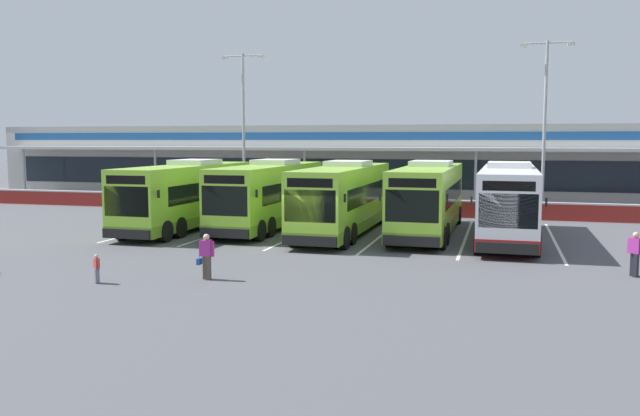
{
  "coord_description": "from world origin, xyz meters",
  "views": [
    {
      "loc": [
        7.93,
        -27.27,
        4.9
      ],
      "look_at": [
        -0.48,
        3.0,
        1.6
      ],
      "focal_mm": 36.73,
      "sensor_mm": 36.0,
      "label": 1
    }
  ],
  "objects_px": {
    "pedestrian_near_bin": "(635,253)",
    "lamp_post_centre": "(545,117)",
    "coach_bus_right_centre": "(428,200)",
    "pedestrian_child": "(97,268)",
    "lamp_post_west": "(244,120)",
    "coach_bus_centre": "(344,200)",
    "coach_bus_leftmost": "(188,196)",
    "coach_bus_rightmost": "(508,203)",
    "coach_bus_left_centre": "(270,196)",
    "pedestrian_with_handbag": "(206,255)"
  },
  "relations": [
    {
      "from": "coach_bus_leftmost",
      "to": "pedestrian_child",
      "type": "height_order",
      "value": "coach_bus_leftmost"
    },
    {
      "from": "coach_bus_centre",
      "to": "coach_bus_right_centre",
      "type": "height_order",
      "value": "same"
    },
    {
      "from": "pedestrian_near_bin",
      "to": "lamp_post_centre",
      "type": "relative_size",
      "value": 0.15
    },
    {
      "from": "coach_bus_left_centre",
      "to": "pedestrian_child",
      "type": "relative_size",
      "value": 12.12
    },
    {
      "from": "coach_bus_centre",
      "to": "lamp_post_centre",
      "type": "bearing_deg",
      "value": 46.25
    },
    {
      "from": "pedestrian_with_handbag",
      "to": "coach_bus_centre",
      "type": "bearing_deg",
      "value": 80.34
    },
    {
      "from": "coach_bus_right_centre",
      "to": "lamp_post_west",
      "type": "distance_m",
      "value": 18.46
    },
    {
      "from": "coach_bus_left_centre",
      "to": "coach_bus_right_centre",
      "type": "xyz_separation_m",
      "value": [
        8.72,
        -0.06,
        0.0
      ]
    },
    {
      "from": "coach_bus_right_centre",
      "to": "pedestrian_child",
      "type": "distance_m",
      "value": 17.68
    },
    {
      "from": "coach_bus_centre",
      "to": "lamp_post_centre",
      "type": "xyz_separation_m",
      "value": [
        10.36,
        10.82,
        4.5
      ]
    },
    {
      "from": "coach_bus_left_centre",
      "to": "lamp_post_west",
      "type": "bearing_deg",
      "value": 118.88
    },
    {
      "from": "coach_bus_leftmost",
      "to": "coach_bus_rightmost",
      "type": "height_order",
      "value": "same"
    },
    {
      "from": "lamp_post_west",
      "to": "lamp_post_centre",
      "type": "distance_m",
      "value": 20.63
    },
    {
      "from": "coach_bus_left_centre",
      "to": "coach_bus_rightmost",
      "type": "xyz_separation_m",
      "value": [
        12.68,
        -0.9,
        0.0
      ]
    },
    {
      "from": "coach_bus_centre",
      "to": "coach_bus_left_centre",
      "type": "bearing_deg",
      "value": 165.24
    },
    {
      "from": "coach_bus_right_centre",
      "to": "pedestrian_child",
      "type": "height_order",
      "value": "coach_bus_right_centre"
    },
    {
      "from": "coach_bus_left_centre",
      "to": "coach_bus_rightmost",
      "type": "bearing_deg",
      "value": -4.05
    },
    {
      "from": "pedestrian_with_handbag",
      "to": "lamp_post_centre",
      "type": "relative_size",
      "value": 0.15
    },
    {
      "from": "coach_bus_left_centre",
      "to": "pedestrian_with_handbag",
      "type": "xyz_separation_m",
      "value": [
        2.43,
        -13.27,
        -0.93
      ]
    },
    {
      "from": "coach_bus_centre",
      "to": "coach_bus_leftmost",
      "type": "bearing_deg",
      "value": -178.28
    },
    {
      "from": "pedestrian_with_handbag",
      "to": "pedestrian_near_bin",
      "type": "distance_m",
      "value": 15.28
    },
    {
      "from": "coach_bus_right_centre",
      "to": "coach_bus_rightmost",
      "type": "bearing_deg",
      "value": -11.94
    },
    {
      "from": "coach_bus_centre",
      "to": "pedestrian_with_handbag",
      "type": "relative_size",
      "value": 7.52
    },
    {
      "from": "coach_bus_left_centre",
      "to": "pedestrian_with_handbag",
      "type": "relative_size",
      "value": 7.52
    },
    {
      "from": "coach_bus_left_centre",
      "to": "coach_bus_right_centre",
      "type": "bearing_deg",
      "value": -0.39
    },
    {
      "from": "coach_bus_centre",
      "to": "pedestrian_with_handbag",
      "type": "height_order",
      "value": "coach_bus_centre"
    },
    {
      "from": "coach_bus_leftmost",
      "to": "pedestrian_with_handbag",
      "type": "height_order",
      "value": "coach_bus_leftmost"
    },
    {
      "from": "coach_bus_centre",
      "to": "pedestrian_near_bin",
      "type": "xyz_separation_m",
      "value": [
        12.52,
        -7.53,
        -0.91
      ]
    },
    {
      "from": "pedestrian_child",
      "to": "lamp_post_west",
      "type": "distance_m",
      "value": 26.39
    },
    {
      "from": "coach_bus_right_centre",
      "to": "pedestrian_with_handbag",
      "type": "relative_size",
      "value": 7.52
    },
    {
      "from": "coach_bus_left_centre",
      "to": "coach_bus_right_centre",
      "type": "distance_m",
      "value": 8.72
    },
    {
      "from": "coach_bus_right_centre",
      "to": "pedestrian_near_bin",
      "type": "relative_size",
      "value": 7.52
    },
    {
      "from": "coach_bus_centre",
      "to": "pedestrian_with_handbag",
      "type": "distance_m",
      "value": 12.29
    },
    {
      "from": "coach_bus_leftmost",
      "to": "coach_bus_right_centre",
      "type": "relative_size",
      "value": 1.0
    },
    {
      "from": "coach_bus_rightmost",
      "to": "pedestrian_child",
      "type": "height_order",
      "value": "coach_bus_rightmost"
    },
    {
      "from": "lamp_post_west",
      "to": "coach_bus_right_centre",
      "type": "bearing_deg",
      "value": -35.98
    },
    {
      "from": "pedestrian_near_bin",
      "to": "lamp_post_west",
      "type": "height_order",
      "value": "lamp_post_west"
    },
    {
      "from": "coach_bus_leftmost",
      "to": "lamp_post_centre",
      "type": "bearing_deg",
      "value": 30.11
    },
    {
      "from": "coach_bus_left_centre",
      "to": "coach_bus_centre",
      "type": "distance_m",
      "value": 4.64
    },
    {
      "from": "coach_bus_leftmost",
      "to": "coach_bus_centre",
      "type": "bearing_deg",
      "value": 1.72
    },
    {
      "from": "pedestrian_with_handbag",
      "to": "lamp_post_west",
      "type": "relative_size",
      "value": 0.15
    },
    {
      "from": "coach_bus_left_centre",
      "to": "pedestrian_child",
      "type": "xyz_separation_m",
      "value": [
        -0.92,
        -14.83,
        -1.24
      ]
    },
    {
      "from": "pedestrian_child",
      "to": "coach_bus_leftmost",
      "type": "bearing_deg",
      "value": 104.02
    },
    {
      "from": "coach_bus_right_centre",
      "to": "coach_bus_rightmost",
      "type": "xyz_separation_m",
      "value": [
        3.96,
        -0.84,
        0.0
      ]
    },
    {
      "from": "coach_bus_leftmost",
      "to": "pedestrian_near_bin",
      "type": "bearing_deg",
      "value": -18.85
    },
    {
      "from": "pedestrian_child",
      "to": "coach_bus_rightmost",
      "type": "bearing_deg",
      "value": 45.71
    },
    {
      "from": "coach_bus_leftmost",
      "to": "pedestrian_near_bin",
      "type": "xyz_separation_m",
      "value": [
        21.27,
        -7.26,
        -0.91
      ]
    },
    {
      "from": "coach_bus_right_centre",
      "to": "pedestrian_near_bin",
      "type": "bearing_deg",
      "value": -46.2
    },
    {
      "from": "coach_bus_rightmost",
      "to": "pedestrian_child",
      "type": "relative_size",
      "value": 12.12
    },
    {
      "from": "pedestrian_with_handbag",
      "to": "pedestrian_child",
      "type": "distance_m",
      "value": 3.71
    }
  ]
}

